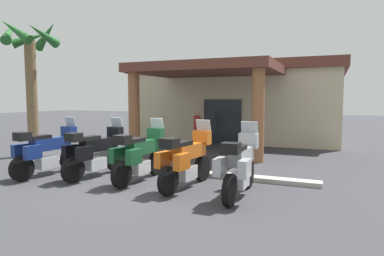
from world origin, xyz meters
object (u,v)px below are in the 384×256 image
Objects in this scene: motel_building at (239,101)px; motorcycle_blue at (46,151)px; motorcycle_silver at (240,165)px; palm_tree_roadside at (30,62)px; motorcycle_black at (95,152)px; motorcycle_orange at (186,159)px; pedestrian at (197,126)px; motorcycle_green at (140,155)px.

motel_building reaches higher than motorcycle_blue.
motel_building reaches higher than motorcycle_silver.
motel_building is 2.10× the size of palm_tree_roadside.
motel_building is at bearing 1.85° from motorcycle_black.
pedestrian is (-2.16, 6.16, 0.25)m from motorcycle_orange.
pedestrian is 6.98m from palm_tree_roadside.
motorcycle_black is at bearing 96.37° from motorcycle_green.
palm_tree_roadside reaches higher than motorcycle_green.
motorcycle_green is 6.62m from palm_tree_roadside.
motorcycle_orange is at bearing -81.78° from motel_building.
motorcycle_green is at bearing -89.17° from motel_building.
motorcycle_black is 4.14m from motorcycle_silver.
palm_tree_roadside is (-2.97, 2.24, 2.79)m from motorcycle_blue.
motorcycle_black and motorcycle_orange have the same top height.
motorcycle_orange is (4.13, 0.32, 0.00)m from motorcycle_blue.
motorcycle_black is at bearing -67.18° from motorcycle_blue.
motel_building is 4.85× the size of motorcycle_orange.
motorcycle_silver is 7.29m from pedestrian.
motorcycle_green is (2.75, 0.44, 0.00)m from motorcycle_blue.
motorcycle_orange is 6.53m from pedestrian.
motorcycle_green is 6.10m from pedestrian.
motorcycle_green is (1.38, 0.06, 0.00)m from motorcycle_black.
motorcycle_orange is at bearing -15.19° from palm_tree_roadside.
motel_building is 11.25m from motorcycle_silver.
motorcycle_silver is (2.75, -0.33, 0.00)m from motorcycle_green.
motorcycle_blue is (-2.66, -10.91, -1.31)m from motel_building.
motorcycle_green is (0.09, -10.47, -1.31)m from motel_building.
pedestrian is (-0.70, -4.43, -1.06)m from motel_building.
motorcycle_silver is at bearing 112.02° from pedestrian.
pedestrian is (-3.54, 6.37, 0.25)m from motorcycle_silver.
motorcycle_orange is 1.00× the size of motorcycle_silver.
motorcycle_blue is 5.50m from motorcycle_silver.
palm_tree_roadside is at bearing 33.59° from pedestrian.
motorcycle_orange is 1.39m from motorcycle_silver.
motorcycle_blue and motorcycle_black have the same top height.
palm_tree_roadside reaches higher than motorcycle_black.
palm_tree_roadside is (-5.73, 1.81, 2.79)m from motorcycle_green.
pedestrian is at bearing 29.70° from motorcycle_silver.
motorcycle_blue is 4.14m from motorcycle_orange.
motorcycle_silver is (2.84, -10.80, -1.31)m from motel_building.
palm_tree_roadside reaches higher than motorcycle_blue.
motorcycle_black is 6.14m from pedestrian.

